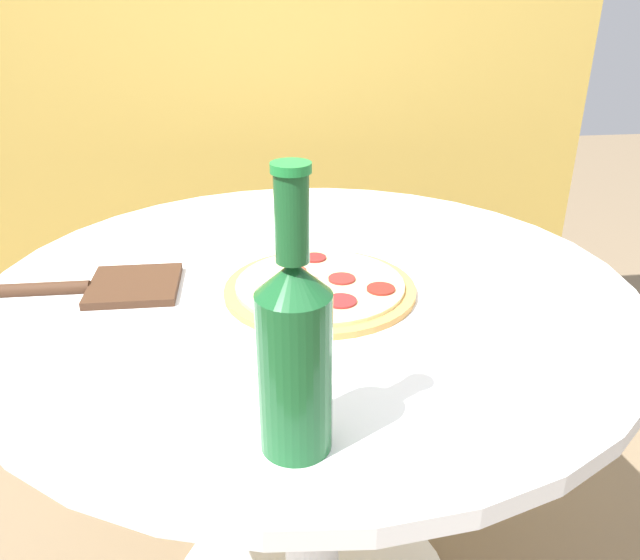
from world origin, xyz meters
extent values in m
cylinder|color=white|center=(0.00, 0.00, 0.35)|extent=(0.10, 0.10, 0.66)
cylinder|color=white|center=(0.00, 0.00, 0.69)|extent=(0.98, 0.98, 0.02)
cube|color=gold|center=(0.00, 0.86, 0.77)|extent=(1.77, 0.04, 1.53)
cylinder|color=#C68E47|center=(0.01, -0.04, 0.71)|extent=(0.28, 0.28, 0.01)
cylinder|color=beige|center=(0.01, -0.04, 0.72)|extent=(0.25, 0.25, 0.01)
cylinder|color=maroon|center=(-0.02, 0.00, 0.72)|extent=(0.03, 0.03, 0.00)
cylinder|color=maroon|center=(0.09, -0.08, 0.72)|extent=(0.04, 0.04, 0.00)
cylinder|color=maroon|center=(0.03, -0.11, 0.72)|extent=(0.04, 0.04, 0.00)
cylinder|color=maroon|center=(0.01, 0.05, 0.72)|extent=(0.04, 0.04, 0.00)
cylinder|color=maroon|center=(-0.01, -0.04, 0.72)|extent=(0.04, 0.04, 0.00)
cylinder|color=maroon|center=(-0.07, -0.07, 0.72)|extent=(0.04, 0.04, 0.00)
cylinder|color=maroon|center=(0.04, -0.04, 0.72)|extent=(0.04, 0.04, 0.00)
cylinder|color=#195628|center=(-0.06, -0.38, 0.79)|extent=(0.07, 0.07, 0.17)
cone|color=#195628|center=(-0.06, -0.38, 0.89)|extent=(0.07, 0.07, 0.03)
cylinder|color=#195628|center=(-0.06, -0.38, 0.94)|extent=(0.03, 0.03, 0.08)
cylinder|color=#1E8438|center=(-0.06, -0.38, 0.99)|extent=(0.03, 0.03, 0.01)
cube|color=#422819|center=(-0.26, 0.01, 0.71)|extent=(0.13, 0.13, 0.01)
cylinder|color=#422819|center=(-0.40, 0.01, 0.71)|extent=(0.14, 0.02, 0.02)
camera|label=1|loc=(-0.10, -0.87, 1.12)|focal=35.00mm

